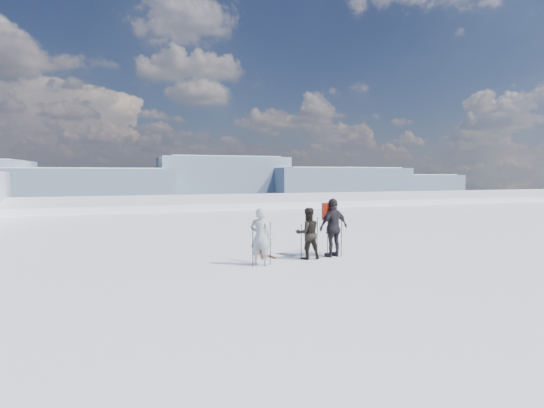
# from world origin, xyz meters

# --- Properties ---
(lake_basin) EXTENTS (820.00, 820.00, 71.62)m
(lake_basin) POSITION_xyz_m (0.00, 30.00, -6.50)
(lake_basin) COLOR white
(lake_basin) RESTS_ON ground
(far_mountain_range) EXTENTS (770.00, 110.00, 53.00)m
(far_mountain_range) POSITION_xyz_m (29.60, 454.78, -7.19)
(far_mountain_range) COLOR slate
(far_mountain_range) RESTS_ON ground
(skier_grey) EXTENTS (0.76, 0.71, 1.74)m
(skier_grey) POSITION_xyz_m (-2.89, 2.44, 0.87)
(skier_grey) COLOR #9BA2A9
(skier_grey) RESTS_ON ground
(skier_dark) EXTENTS (0.85, 0.68, 1.67)m
(skier_dark) POSITION_xyz_m (-1.14, 2.87, 0.84)
(skier_dark) COLOR black
(skier_dark) RESTS_ON ground
(skier_pack) EXTENTS (1.22, 0.74, 1.95)m
(skier_pack) POSITION_xyz_m (-0.18, 2.93, 0.98)
(skier_pack) COLOR black
(skier_pack) RESTS_ON ground
(backpack) EXTENTS (0.46, 0.33, 0.59)m
(backpack) POSITION_xyz_m (-0.24, 3.18, 2.25)
(backpack) COLOR red
(backpack) RESTS_ON skier_pack
(ski_poles) EXTENTS (3.25, 0.57, 1.36)m
(ski_poles) POSITION_xyz_m (-1.37, 2.67, 0.63)
(ski_poles) COLOR black
(ski_poles) RESTS_ON ground
(skis_loose) EXTENTS (0.52, 1.70, 0.03)m
(skis_loose) POSITION_xyz_m (-2.25, 4.09, 0.01)
(skis_loose) COLOR black
(skis_loose) RESTS_ON ground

